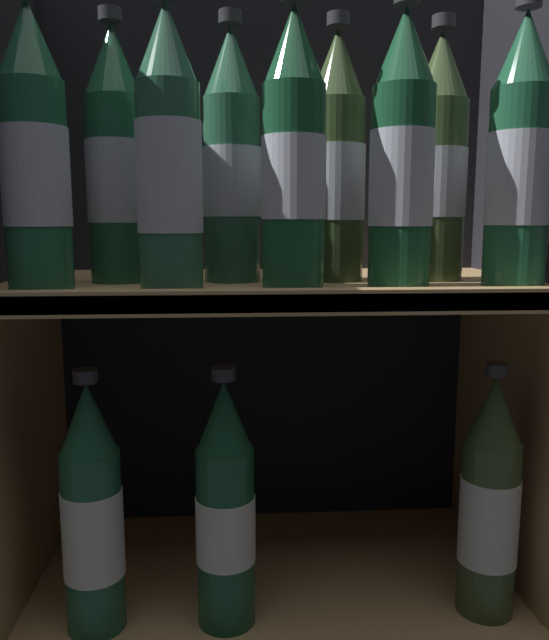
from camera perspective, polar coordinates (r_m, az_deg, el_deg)
The scene contains 17 objects.
fridge_back_wall at distance 0.94m, azimuth -0.89°, elevation -2.04°, with size 0.66×0.02×1.00m, color black.
fridge_side_left at distance 0.82m, azimuth -23.17°, elevation -4.45°, with size 0.02×0.36×1.00m, color black.
fridge_side_right at distance 0.86m, azimuth 21.67°, elevation -3.81°, with size 0.02×0.36×1.00m, color black.
shelf_lower at distance 0.90m, azimuth -0.18°, elevation -24.56°, with size 0.62×0.32×0.23m.
shelf_upper at distance 0.79m, azimuth -0.20°, elevation -8.92°, with size 0.62×0.32×0.62m.
bottle_upper_front_0 at distance 0.69m, azimuth -21.07°, elevation 13.74°, with size 0.07×0.07×0.30m.
bottle_upper_front_1 at distance 0.66m, azimuth -9.63°, elevation 14.35°, with size 0.07×0.07×0.30m.
bottle_upper_front_2 at distance 0.66m, azimuth 1.76°, elevation 14.60°, with size 0.07×0.07×0.30m.
bottle_upper_front_3 at distance 0.68m, azimuth 11.57°, elevation 14.19°, with size 0.07×0.07×0.30m.
bottle_upper_front_4 at distance 0.72m, azimuth 21.49°, elevation 13.45°, with size 0.07×0.07×0.30m.
bottle_upper_back_0 at distance 0.74m, azimuth -14.29°, elevation 13.68°, with size 0.07×0.07×0.30m.
bottle_upper_back_1 at distance 0.73m, azimuth -3.93°, elevation 14.07°, with size 0.07×0.07×0.30m.
bottle_upper_back_2 at distance 0.74m, azimuth 5.66°, elevation 13.95°, with size 0.07×0.07×0.30m.
bottle_upper_back_3 at distance 0.77m, azimuth 14.71°, elevation 13.55°, with size 0.07×0.07×0.30m.
bottle_lower_front_0 at distance 0.75m, azimuth -16.32°, elevation -16.77°, with size 0.07×0.07×0.30m.
bottle_lower_front_1 at distance 0.73m, azimuth -4.51°, elevation -16.94°, with size 0.07×0.07×0.30m.
bottle_lower_front_2 at distance 0.79m, azimuth 19.07°, elevation -15.56°, with size 0.07×0.07×0.30m.
Camera 1 is at (-0.05, -0.59, 0.68)m, focal length 35.00 mm.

